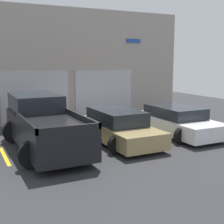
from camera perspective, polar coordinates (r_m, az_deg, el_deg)
The scene contains 9 objects.
ground_plane at distance 13.85m, azimuth -2.47°, elevation -3.67°, with size 28.00×28.00×0.00m, color #2D2D30.
shophouse_building at distance 16.55m, azimuth -7.22°, elevation 8.32°, with size 12.53×0.68×5.77m.
pickup_truck at distance 11.32m, azimuth -12.38°, elevation -2.31°, with size 2.50×5.30×1.86m.
sedan_white at distance 13.62m, azimuth 11.58°, elevation -1.62°, with size 2.25×4.51×1.20m.
sedan_side at distance 12.13m, azimuth 0.98°, elevation -2.71°, with size 2.14×4.56×1.25m.
parking_stripe_far_left at distance 11.03m, azimuth -19.04°, elevation -7.63°, with size 0.12×2.20×0.01m, color gold.
parking_stripe_left at distance 11.68m, azimuth -5.14°, elevation -6.18°, with size 0.12×2.20×0.01m, color gold.
parking_stripe_centre at distance 12.92m, azimuth 6.62°, elevation -4.67°, with size 0.12×2.20×0.01m, color gold.
parking_stripe_right at distance 14.61m, azimuth 15.95°, elevation -3.32°, with size 0.12×2.20×0.01m, color gold.
Camera 1 is at (-5.43, -12.34, 3.16)m, focal length 50.00 mm.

